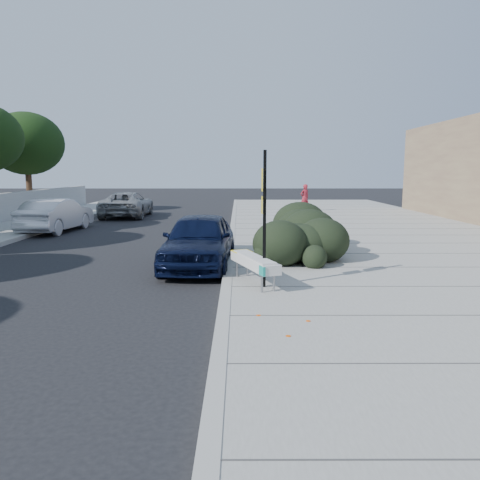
% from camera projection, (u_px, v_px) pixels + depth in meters
% --- Properties ---
extents(ground, '(120.00, 120.00, 0.00)m').
position_uv_depth(ground, '(226.00, 293.00, 9.91)').
color(ground, black).
rests_on(ground, ground).
extents(sidewalk_near, '(11.20, 50.00, 0.15)m').
position_uv_depth(sidewalk_near, '(406.00, 250.00, 14.86)').
color(sidewalk_near, gray).
rests_on(sidewalk_near, ground).
extents(curb_near, '(0.22, 50.00, 0.17)m').
position_uv_depth(curb_near, '(230.00, 250.00, 14.85)').
color(curb_near, '#9E9E99').
rests_on(curb_near, ground).
extents(tree_far_f, '(4.40, 4.40, 6.07)m').
position_uv_depth(tree_far_f, '(26.00, 144.00, 28.06)').
color(tree_far_f, '#332114').
rests_on(tree_far_f, ground).
extents(bench, '(1.04, 2.00, 0.60)m').
position_uv_depth(bench, '(254.00, 262.00, 10.09)').
color(bench, gray).
rests_on(bench, sidewalk_near).
extents(bike_rack, '(0.27, 0.64, 0.98)m').
position_uv_depth(bike_rack, '(291.00, 236.00, 13.27)').
color(bike_rack, black).
rests_on(bike_rack, sidewalk_near).
extents(sign_post, '(0.10, 0.33, 2.85)m').
position_uv_depth(sign_post, '(264.00, 211.00, 9.66)').
color(sign_post, black).
rests_on(sign_post, sidewalk_near).
extents(hedge, '(3.47, 4.73, 1.60)m').
position_uv_depth(hedge, '(297.00, 227.00, 13.75)').
color(hedge, black).
rests_on(hedge, sidewalk_near).
extents(sedan_navy, '(1.97, 4.40, 1.47)m').
position_uv_depth(sedan_navy, '(199.00, 240.00, 12.54)').
color(sedan_navy, black).
rests_on(sedan_navy, ground).
extents(wagon_silver, '(1.91, 4.44, 1.42)m').
position_uv_depth(wagon_silver, '(56.00, 215.00, 19.88)').
color(wagon_silver, silver).
rests_on(wagon_silver, ground).
extents(suv_silver, '(2.48, 5.13, 1.41)m').
position_uv_depth(suv_silver, '(127.00, 204.00, 26.34)').
color(suv_silver, gray).
rests_on(suv_silver, ground).
extents(pedestrian, '(0.71, 0.64, 1.63)m').
position_uv_depth(pedestrian, '(305.00, 198.00, 28.29)').
color(pedestrian, maroon).
rests_on(pedestrian, sidewalk_near).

